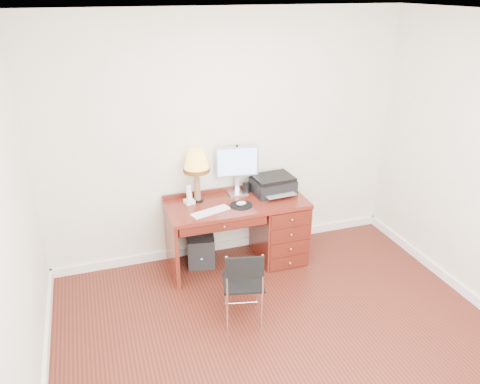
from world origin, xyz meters
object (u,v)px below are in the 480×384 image
object	(u,v)px
chair	(245,280)
equipment_box	(201,250)
printer	(273,185)
desk	(264,225)
leg_lamp	(196,164)
monitor	(237,164)
phone	(189,198)

from	to	relation	value
chair	equipment_box	xyz separation A→B (m)	(-0.14, 1.10, -0.30)
printer	chair	distance (m)	1.38
desk	chair	size ratio (longest dim) A/B	1.93
equipment_box	printer	bearing A→B (deg)	12.35
leg_lamp	printer	bearing A→B (deg)	-3.41
monitor	leg_lamp	bearing A→B (deg)	-164.99
monitor	phone	xyz separation A→B (m)	(-0.57, -0.10, -0.28)
phone	chair	world-z (taller)	phone
leg_lamp	chair	size ratio (longest dim) A/B	0.74
monitor	equipment_box	size ratio (longest dim) A/B	1.57
desk	leg_lamp	size ratio (longest dim) A/B	2.60
leg_lamp	phone	bearing A→B (deg)	-161.38
phone	equipment_box	bearing A→B (deg)	-34.89
equipment_box	monitor	bearing A→B (deg)	27.58
leg_lamp	phone	xyz separation A→B (m)	(-0.10, -0.03, -0.36)
desk	chair	distance (m)	1.16
desk	printer	distance (m)	0.47
leg_lamp	equipment_box	xyz separation A→B (m)	(-0.00, -0.07, -1.00)
chair	equipment_box	world-z (taller)	chair
leg_lamp	equipment_box	world-z (taller)	leg_lamp
monitor	equipment_box	xyz separation A→B (m)	(-0.47, -0.14, -0.92)
phone	monitor	bearing A→B (deg)	-4.66
desk	leg_lamp	xyz separation A→B (m)	(-0.71, 0.17, 0.76)
chair	equipment_box	bearing A→B (deg)	110.68
phone	printer	bearing A→B (deg)	-16.04
monitor	printer	size ratio (longest dim) A/B	1.15
monitor	chair	xyz separation A→B (m)	(-0.33, -1.24, -0.62)
printer	desk	bearing A→B (deg)	-144.65
phone	equipment_box	world-z (taller)	phone
equipment_box	desk	bearing A→B (deg)	3.45
monitor	phone	size ratio (longest dim) A/B	2.62
desk	printer	size ratio (longest dim) A/B	3.19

